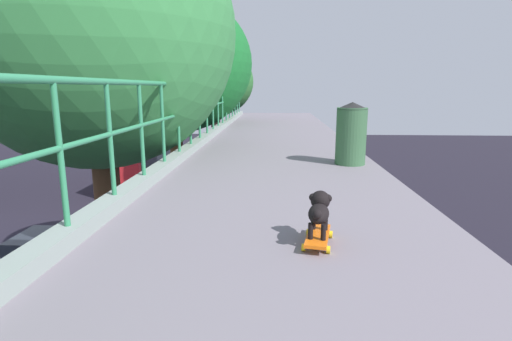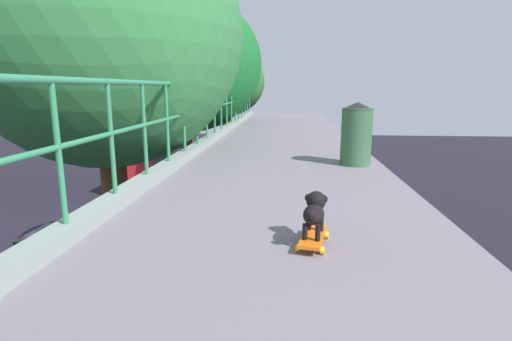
# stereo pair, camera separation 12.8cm
# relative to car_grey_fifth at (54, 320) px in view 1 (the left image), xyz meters

# --- Properties ---
(car_grey_fifth) EXTENTS (1.86, 3.90, 1.38)m
(car_grey_fifth) POSITION_rel_car_grey_fifth_xyz_m (0.00, 0.00, 0.00)
(car_grey_fifth) COLOR slate
(car_grey_fifth) RESTS_ON ground
(car_white_sixth) EXTENTS (1.86, 4.32, 1.42)m
(car_white_sixth) POSITION_rel_car_grey_fifth_xyz_m (-3.10, 4.15, 0.04)
(car_white_sixth) COLOR white
(car_white_sixth) RESTS_ON ground
(city_bus) EXTENTS (2.70, 11.02, 3.04)m
(city_bus) POSITION_rel_car_grey_fifth_xyz_m (-3.57, 19.36, 1.09)
(city_bus) COLOR red
(city_bus) RESTS_ON ground
(roadside_tree_mid) EXTENTS (4.82, 4.82, 10.28)m
(roadside_tree_mid) POSITION_rel_car_grey_fifth_xyz_m (3.04, -2.71, 7.24)
(roadside_tree_mid) COLOR brown
(roadside_tree_mid) RESTS_ON ground
(roadside_tree_far) EXTENTS (4.90, 4.90, 9.88)m
(roadside_tree_far) POSITION_rel_car_grey_fifth_xyz_m (2.94, 2.87, 7.05)
(roadside_tree_far) COLOR brown
(roadside_tree_far) RESTS_ON ground
(roadside_tree_farthest) EXTENTS (4.19, 4.19, 9.18)m
(roadside_tree_farthest) POSITION_rel_car_grey_fifth_xyz_m (2.80, 12.19, 6.59)
(roadside_tree_farthest) COLOR #4E3C2D
(roadside_tree_farthest) RESTS_ON ground
(toy_skateboard) EXTENTS (0.26, 0.48, 0.08)m
(toy_skateboard) POSITION_rel_car_grey_fifth_xyz_m (6.46, -6.91, 5.33)
(toy_skateboard) COLOR orange
(toy_skateboard) RESTS_ON overpass_deck
(small_dog) EXTENTS (0.20, 0.39, 0.29)m
(small_dog) POSITION_rel_car_grey_fifth_xyz_m (6.46, -6.87, 5.53)
(small_dog) COLOR black
(small_dog) RESTS_ON toy_skateboard
(litter_bin) EXTENTS (0.45, 0.45, 0.91)m
(litter_bin) POSITION_rel_car_grey_fifth_xyz_m (7.24, -3.82, 5.74)
(litter_bin) COLOR #36603D
(litter_bin) RESTS_ON overpass_deck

